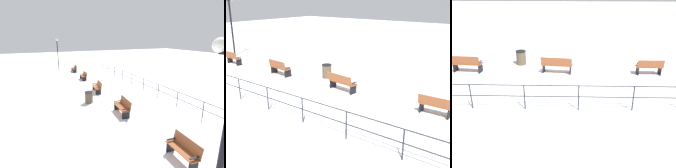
# 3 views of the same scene
# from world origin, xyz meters

# --- Properties ---
(ground_plane) EXTENTS (80.00, 80.00, 0.00)m
(ground_plane) POSITION_xyz_m (0.00, 0.00, 0.00)
(ground_plane) COLOR white
(ground_plane) RESTS_ON ground
(bench_second) EXTENTS (0.55, 1.35, 0.86)m
(bench_second) POSITION_xyz_m (-0.05, -4.83, 0.44)
(bench_second) COLOR brown
(bench_second) RESTS_ON ground
(bench_third) EXTENTS (0.77, 1.70, 0.93)m
(bench_third) POSITION_xyz_m (0.03, 0.01, 0.48)
(bench_third) COLOR brown
(bench_third) RESTS_ON ground
(bench_fourth) EXTENTS (0.72, 1.66, 0.96)m
(bench_fourth) POSITION_xyz_m (0.05, 4.83, 0.49)
(bench_fourth) COLOR brown
(bench_fourth) RESTS_ON ground
(waterfront_railing) EXTENTS (0.05, 22.88, 1.04)m
(waterfront_railing) POSITION_xyz_m (-3.86, -0.00, 0.71)
(waterfront_railing) COLOR #26282D
(waterfront_railing) RESTS_ON ground
(trash_bin) EXTENTS (0.58, 0.58, 0.83)m
(trash_bin) POSITION_xyz_m (1.42, 2.17, 0.42)
(trash_bin) COLOR brown
(trash_bin) RESTS_ON ground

